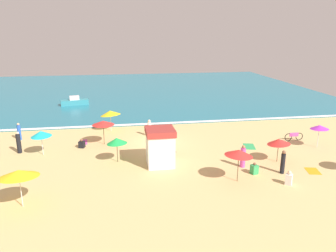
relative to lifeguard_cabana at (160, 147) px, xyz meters
The scene contains 27 objects.
ground_plane 5.18m from the lifeguard_cabana, 84.77° to the left, with size 60.00×60.00×0.00m, color #D8B775.
ocean_water 32.98m from the lifeguard_cabana, 89.21° to the left, with size 60.00×44.00×0.10m, color teal.
wave_breaker_foam 11.34m from the lifeguard_cabana, 87.69° to the left, with size 57.00×0.70×0.01m, color white.
lifeguard_cabana is the anchor object (origin of this frame).
beach_umbrella_0 10.29m from the lifeguard_cabana, 111.20° to the left, with size 2.87×2.86×2.25m.
beach_umbrella_2 3.40m from the lifeguard_cabana, 160.73° to the left, with size 2.25×2.24×2.01m.
beach_umbrella_3 9.95m from the lifeguard_cabana, 158.31° to the left, with size 2.28×2.27×2.08m.
beach_umbrella_4 6.05m from the lifeguard_cabana, 37.95° to the right, with size 2.37×2.35×2.34m.
beach_umbrella_5 7.02m from the lifeguard_cabana, 128.13° to the left, with size 2.60×2.60×2.19m.
beach_umbrella_6 9.13m from the lifeguard_cabana, ahead, with size 2.35×2.34×1.94m.
beach_umbrella_7 10.04m from the lifeguard_cabana, 150.95° to the right, with size 2.47×2.50×2.42m.
beach_umbrella_8 14.21m from the lifeguard_cabana, ahead, with size 2.17×2.17×2.08m.
parked_bicycle 13.70m from the lifeguard_cabana, 16.04° to the left, with size 1.82×0.06×0.76m.
beachgoer_0 7.03m from the lifeguard_cabana, 23.06° to the right, with size 0.55×0.55×0.86m.
beachgoer_1 7.28m from the lifeguard_cabana, 90.28° to the left, with size 0.46×0.46×1.64m.
beachgoer_2 2.56m from the lifeguard_cabana, 59.05° to the left, with size 0.44×0.44×1.61m.
beachgoer_3 8.93m from the lifeguard_cabana, 19.51° to the right, with size 0.34×0.34×1.73m.
beachgoer_4 6.23m from the lifeguard_cabana, 13.19° to the right, with size 0.53×0.53×1.72m.
beachgoer_6 12.13m from the lifeguard_cabana, 158.45° to the left, with size 0.40×0.40×1.85m.
beachgoer_7 14.64m from the lifeguard_cabana, 146.32° to the left, with size 0.38×0.38×1.63m.
beachgoer_8 9.29m from the lifeguard_cabana, 30.85° to the right, with size 0.57×0.57×0.99m.
beachgoer_9 8.03m from the lifeguard_cabana, 141.67° to the left, with size 0.59×0.59×0.80m.
beach_towel_0 11.31m from the lifeguard_cabana, 15.52° to the right, with size 1.16×1.44×0.01m.
beach_towel_1 9.04m from the lifeguard_cabana, 134.29° to the left, with size 0.80×1.56×0.01m.
beach_towel_2 8.92m from the lifeguard_cabana, 18.38° to the left, with size 1.30×1.79×0.01m.
beach_towel_3 3.61m from the lifeguard_cabana, 69.19° to the left, with size 1.12×1.72×0.01m.
small_boat_0 24.11m from the lifeguard_cabana, 111.03° to the left, with size 3.81×1.82×1.24m.
Camera 1 is at (-3.67, -27.99, 9.80)m, focal length 35.10 mm.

